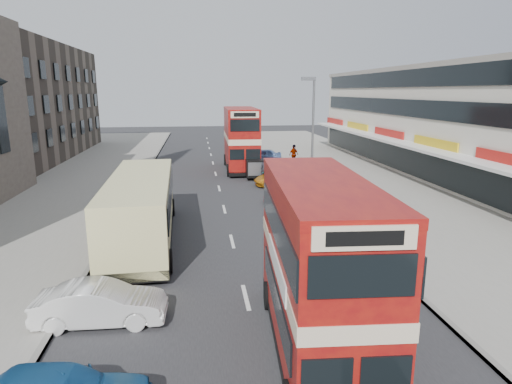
{
  "coord_description": "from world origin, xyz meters",
  "views": [
    {
      "loc": [
        -1.56,
        -12.23,
        7.19
      ],
      "look_at": [
        0.78,
        5.03,
        3.14
      ],
      "focal_mm": 30.64,
      "sensor_mm": 36.0,
      "label": 1
    }
  ],
  "objects_px": {
    "car_right_a": "(296,194)",
    "bus_main": "(319,266)",
    "pedestrian_near": "(359,192)",
    "car_left_front": "(101,304)",
    "pedestrian_far": "(294,155)",
    "car_right_b": "(281,178)",
    "street_lamp": "(312,126)",
    "car_right_c": "(262,155)",
    "cyclist": "(264,175)",
    "bus_second": "(241,139)",
    "coach": "(141,206)"
  },
  "relations": [
    {
      "from": "cyclist",
      "to": "car_right_a",
      "type": "bearing_deg",
      "value": -87.63
    },
    {
      "from": "car_left_front",
      "to": "car_right_b",
      "type": "xyz_separation_m",
      "value": [
        9.53,
        19.44,
        -0.08
      ]
    },
    {
      "from": "street_lamp",
      "to": "car_left_front",
      "type": "relative_size",
      "value": 2.01
    },
    {
      "from": "car_right_b",
      "to": "pedestrian_near",
      "type": "bearing_deg",
      "value": 21.01
    },
    {
      "from": "bus_second",
      "to": "car_right_c",
      "type": "bearing_deg",
      "value": -120.16
    },
    {
      "from": "street_lamp",
      "to": "pedestrian_near",
      "type": "relative_size",
      "value": 4.6
    },
    {
      "from": "pedestrian_near",
      "to": "cyclist",
      "type": "height_order",
      "value": "cyclist"
    },
    {
      "from": "bus_main",
      "to": "car_right_a",
      "type": "height_order",
      "value": "bus_main"
    },
    {
      "from": "car_right_c",
      "to": "cyclist",
      "type": "bearing_deg",
      "value": -5.63
    },
    {
      "from": "pedestrian_near",
      "to": "car_left_front",
      "type": "bearing_deg",
      "value": 27.38
    },
    {
      "from": "bus_second",
      "to": "car_right_c",
      "type": "height_order",
      "value": "bus_second"
    },
    {
      "from": "street_lamp",
      "to": "car_right_c",
      "type": "xyz_separation_m",
      "value": [
        -1.43,
        14.02,
        -4.11
      ]
    },
    {
      "from": "street_lamp",
      "to": "car_right_c",
      "type": "distance_m",
      "value": 14.68
    },
    {
      "from": "street_lamp",
      "to": "bus_second",
      "type": "bearing_deg",
      "value": 112.57
    },
    {
      "from": "car_right_c",
      "to": "car_right_a",
      "type": "bearing_deg",
      "value": 0.87
    },
    {
      "from": "street_lamp",
      "to": "pedestrian_far",
      "type": "distance_m",
      "value": 11.72
    },
    {
      "from": "car_right_b",
      "to": "bus_main",
      "type": "bearing_deg",
      "value": -14.25
    },
    {
      "from": "street_lamp",
      "to": "car_left_front",
      "type": "height_order",
      "value": "street_lamp"
    },
    {
      "from": "bus_main",
      "to": "car_right_c",
      "type": "relative_size",
      "value": 2.22
    },
    {
      "from": "street_lamp",
      "to": "car_left_front",
      "type": "xyz_separation_m",
      "value": [
        -11.24,
        -17.14,
        -4.12
      ]
    },
    {
      "from": "coach",
      "to": "cyclist",
      "type": "relative_size",
      "value": 5.51
    },
    {
      "from": "street_lamp",
      "to": "car_right_b",
      "type": "height_order",
      "value": "street_lamp"
    },
    {
      "from": "pedestrian_near",
      "to": "pedestrian_far",
      "type": "height_order",
      "value": "pedestrian_far"
    },
    {
      "from": "car_right_a",
      "to": "pedestrian_far",
      "type": "distance_m",
      "value": 14.49
    },
    {
      "from": "cyclist",
      "to": "bus_second",
      "type": "bearing_deg",
      "value": 93.46
    },
    {
      "from": "car_right_a",
      "to": "bus_main",
      "type": "bearing_deg",
      "value": -8.53
    },
    {
      "from": "bus_main",
      "to": "coach",
      "type": "xyz_separation_m",
      "value": [
        -5.98,
        10.13,
        -0.77
      ]
    },
    {
      "from": "street_lamp",
      "to": "bus_second",
      "type": "distance_m",
      "value": 10.71
    },
    {
      "from": "bus_second",
      "to": "car_right_b",
      "type": "xyz_separation_m",
      "value": [
        2.34,
        -7.43,
        -2.3
      ]
    },
    {
      "from": "coach",
      "to": "pedestrian_far",
      "type": "relative_size",
      "value": 5.72
    },
    {
      "from": "car_right_c",
      "to": "pedestrian_near",
      "type": "relative_size",
      "value": 2.24
    },
    {
      "from": "bus_main",
      "to": "cyclist",
      "type": "relative_size",
      "value": 4.31
    },
    {
      "from": "cyclist",
      "to": "car_left_front",
      "type": "bearing_deg",
      "value": -119.32
    },
    {
      "from": "cyclist",
      "to": "bus_main",
      "type": "bearing_deg",
      "value": -102.18
    },
    {
      "from": "car_right_a",
      "to": "car_right_b",
      "type": "distance_m",
      "value": 5.4
    },
    {
      "from": "pedestrian_near",
      "to": "pedestrian_far",
      "type": "bearing_deg",
      "value": -103.62
    },
    {
      "from": "car_right_a",
      "to": "car_right_c",
      "type": "bearing_deg",
      "value": -178.91
    },
    {
      "from": "street_lamp",
      "to": "car_right_a",
      "type": "bearing_deg",
      "value": -119.85
    },
    {
      "from": "coach",
      "to": "pedestrian_near",
      "type": "distance_m",
      "value": 13.52
    },
    {
      "from": "car_left_front",
      "to": "cyclist",
      "type": "relative_size",
      "value": 1.98
    },
    {
      "from": "car_left_front",
      "to": "car_right_b",
      "type": "bearing_deg",
      "value": -24.28
    },
    {
      "from": "car_right_c",
      "to": "pedestrian_far",
      "type": "bearing_deg",
      "value": 44.11
    },
    {
      "from": "bus_main",
      "to": "pedestrian_far",
      "type": "relative_size",
      "value": 4.48
    },
    {
      "from": "street_lamp",
      "to": "cyclist",
      "type": "relative_size",
      "value": 3.98
    },
    {
      "from": "bus_main",
      "to": "car_right_b",
      "type": "relative_size",
      "value": 2.08
    },
    {
      "from": "car_right_a",
      "to": "cyclist",
      "type": "xyz_separation_m",
      "value": [
        -1.08,
        6.48,
        0.06
      ]
    },
    {
      "from": "car_left_front",
      "to": "bus_second",
      "type": "bearing_deg",
      "value": -13.15
    },
    {
      "from": "car_left_front",
      "to": "pedestrian_near",
      "type": "xyz_separation_m",
      "value": [
        13.11,
        12.38,
        0.37
      ]
    },
    {
      "from": "pedestrian_far",
      "to": "car_right_a",
      "type": "bearing_deg",
      "value": -134.62
    },
    {
      "from": "car_right_c",
      "to": "cyclist",
      "type": "distance_m",
      "value": 10.73
    }
  ]
}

